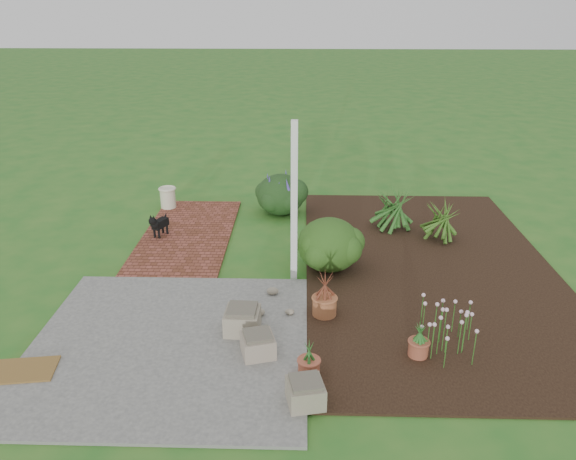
{
  "coord_description": "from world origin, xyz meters",
  "views": [
    {
      "loc": [
        0.43,
        -7.73,
        4.13
      ],
      "look_at": [
        0.2,
        0.4,
        0.7
      ],
      "focal_mm": 35.0,
      "sensor_mm": 36.0,
      "label": 1
    }
  ],
  "objects_px": {
    "black_dog": "(159,223)",
    "evergreen_shrub": "(329,243)",
    "stone_trough_near": "(305,393)",
    "cream_ceramic_urn": "(168,198)"
  },
  "relations": [
    {
      "from": "black_dog",
      "to": "evergreen_shrub",
      "type": "distance_m",
      "value": 3.26
    },
    {
      "from": "stone_trough_near",
      "to": "evergreen_shrub",
      "type": "xyz_separation_m",
      "value": [
        0.38,
        3.29,
        0.29
      ]
    },
    {
      "from": "stone_trough_near",
      "to": "black_dog",
      "type": "bearing_deg",
      "value": 120.85
    },
    {
      "from": "stone_trough_near",
      "to": "evergreen_shrub",
      "type": "height_order",
      "value": "evergreen_shrub"
    },
    {
      "from": "black_dog",
      "to": "evergreen_shrub",
      "type": "height_order",
      "value": "evergreen_shrub"
    },
    {
      "from": "stone_trough_near",
      "to": "cream_ceramic_urn",
      "type": "xyz_separation_m",
      "value": [
        -2.84,
        5.97,
        0.08
      ]
    },
    {
      "from": "stone_trough_near",
      "to": "evergreen_shrub",
      "type": "bearing_deg",
      "value": 83.47
    },
    {
      "from": "stone_trough_near",
      "to": "evergreen_shrub",
      "type": "relative_size",
      "value": 0.38
    },
    {
      "from": "cream_ceramic_urn",
      "to": "evergreen_shrub",
      "type": "relative_size",
      "value": 0.41
    },
    {
      "from": "stone_trough_near",
      "to": "cream_ceramic_urn",
      "type": "bearing_deg",
      "value": 115.45
    }
  ]
}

